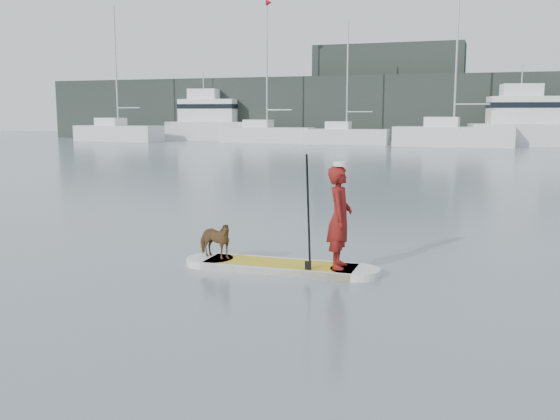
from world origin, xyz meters
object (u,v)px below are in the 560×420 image
(paddleboard, at_px, (280,267))
(dog, at_px, (214,240))
(sailboat_b, at_px, (266,133))
(motor_yacht_a, at_px, (534,123))
(paddler, at_px, (340,217))
(sailboat_c, at_px, (346,135))
(sailboat_a, at_px, (118,132))
(motor_yacht_b, at_px, (214,121))
(sailboat_d, at_px, (452,134))

(paddleboard, bearing_deg, dog, -180.00)
(sailboat_b, distance_m, motor_yacht_a, 22.15)
(paddler, relative_size, sailboat_c, 0.16)
(sailboat_a, bearing_deg, motor_yacht_a, 8.89)
(motor_yacht_b, bearing_deg, sailboat_c, -22.94)
(sailboat_a, xyz_separation_m, motor_yacht_a, (36.31, 2.81, 0.95))
(sailboat_a, xyz_separation_m, sailboat_d, (30.23, 0.21, 0.11))
(sailboat_c, bearing_deg, sailboat_a, -178.87)
(paddleboard, distance_m, paddler, 1.31)
(sailboat_d, bearing_deg, sailboat_b, 177.09)
(dog, xyz_separation_m, motor_yacht_a, (7.53, 44.14, 1.37))
(dog, relative_size, sailboat_b, 0.06)
(paddler, height_order, sailboat_c, sailboat_c)
(paddleboard, relative_size, dog, 4.42)
(paddler, xyz_separation_m, sailboat_c, (-9.43, 42.39, -0.18))
(motor_yacht_b, bearing_deg, dog, -72.59)
(sailboat_a, xyz_separation_m, sailboat_b, (14.21, 1.56, -0.00))
(paddleboard, xyz_separation_m, paddler, (0.98, 0.02, 0.87))
(paddler, bearing_deg, dog, 84.31)
(paddleboard, bearing_deg, sailboat_d, 88.54)
(sailboat_d, bearing_deg, sailboat_a, -177.70)
(motor_yacht_a, xyz_separation_m, motor_yacht_b, (-28.73, 2.22, 0.02))
(sailboat_a, relative_size, motor_yacht_b, 1.21)
(sailboat_a, bearing_deg, sailboat_d, 4.87)
(paddleboard, distance_m, sailboat_a, 51.03)
(sailboat_c, bearing_deg, dog, -82.05)
(paddler, distance_m, sailboat_c, 43.43)
(sailboat_b, relative_size, sailboat_c, 1.21)
(sailboat_b, relative_size, motor_yacht_a, 1.10)
(paddleboard, xyz_separation_m, motor_yacht_a, (6.37, 44.12, 1.74))
(paddler, bearing_deg, motor_yacht_a, -13.71)
(sailboat_b, xyz_separation_m, sailboat_d, (16.02, -1.35, 0.12))
(sailboat_d, distance_m, motor_yacht_b, 23.18)
(paddler, xyz_separation_m, motor_yacht_b, (-23.34, 46.32, 0.89))
(sailboat_a, bearing_deg, sailboat_b, 10.73)
(dog, bearing_deg, sailboat_d, 13.97)
(dog, bearing_deg, sailboat_c, 25.71)
(sailboat_c, distance_m, motor_yacht_a, 14.94)
(paddleboard, distance_m, sailboat_c, 43.24)
(sailboat_c, bearing_deg, sailboat_b, 174.59)
(sailboat_a, bearing_deg, paddler, -48.70)
(paddler, height_order, dog, paddler)
(paddleboard, height_order, sailboat_a, sailboat_a)
(paddler, bearing_deg, paddleboard, 84.31)
(paddleboard, relative_size, sailboat_d, 0.24)
(sailboat_d, xyz_separation_m, motor_yacht_b, (-22.65, 4.82, 0.85))
(paddler, relative_size, sailboat_d, 0.12)
(paddler, height_order, motor_yacht_a, motor_yacht_a)
(sailboat_d, bearing_deg, motor_yacht_a, 25.07)
(sailboat_a, xyz_separation_m, motor_yacht_b, (7.58, 5.03, 0.96))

